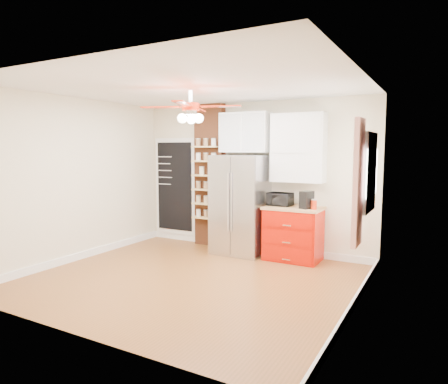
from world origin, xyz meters
The scene contains 21 objects.
floor centered at (0.00, 0.00, 0.00)m, with size 4.50×4.50×0.00m, color brown.
ceiling centered at (0.00, 0.00, 2.70)m, with size 4.50×4.50×0.00m, color white.
wall_back centered at (0.00, 2.00, 1.35)m, with size 4.50×0.02×2.70m, color beige.
wall_front centered at (0.00, -2.00, 1.35)m, with size 4.50×0.02×2.70m, color beige.
wall_left centered at (-2.25, 0.00, 1.35)m, with size 0.02×4.00×2.70m, color beige.
wall_right centered at (2.25, 0.00, 1.35)m, with size 0.02×4.00×2.70m, color beige.
chalkboard centered at (-1.70, 1.96, 1.10)m, with size 0.95×0.05×1.95m.
brick_pillar centered at (-0.85, 1.92, 1.35)m, with size 0.60×0.16×2.70m, color brown.
fridge centered at (-0.05, 1.63, 0.88)m, with size 0.90×0.70×1.75m, color #ABABB0.
upper_glass_cabinet centered at (-0.05, 1.82, 2.15)m, with size 0.90×0.35×0.70m, color white.
red_cabinet centered at (0.92, 1.68, 0.45)m, with size 0.94×0.64×0.90m.
upper_shelf_unit centered at (0.92, 1.85, 1.88)m, with size 0.90×0.30×1.15m, color white.
window centered at (2.23, 0.90, 1.55)m, with size 0.04×0.75×1.05m, color white.
curtain centered at (2.18, 0.35, 1.45)m, with size 0.06×0.40×1.55m, color #AA2416.
ceiling_fan centered at (0.00, 0.00, 2.42)m, with size 1.40×1.40×0.44m.
toaster_oven centered at (0.67, 1.69, 1.01)m, with size 0.40×0.27×0.22m, color black.
coffee_maker centered at (1.16, 1.59, 1.04)m, with size 0.14×0.22×0.28m, color black.
canister_left centered at (1.29, 1.57, 0.97)m, with size 0.09×0.09×0.15m, color red.
canister_right centered at (1.21, 1.72, 0.96)m, with size 0.10×0.10×0.13m, color #A42909.
pantry_jar_oats centered at (-0.94, 1.77, 1.44)m, with size 0.10×0.10×0.14m, color beige.
pantry_jar_beans centered at (-0.71, 1.78, 1.44)m, with size 0.08×0.08×0.13m, color #94804B.
Camera 1 is at (3.08, -4.63, 1.85)m, focal length 32.00 mm.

